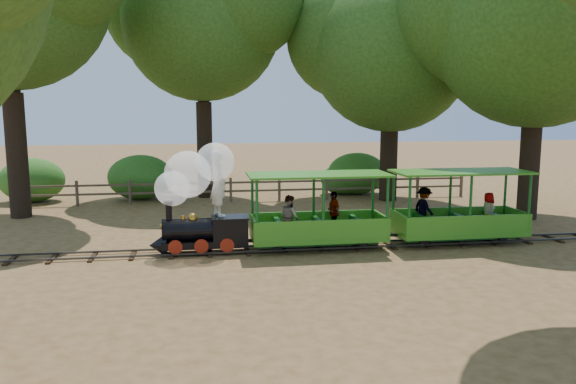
{
  "coord_description": "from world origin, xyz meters",
  "views": [
    {
      "loc": [
        -2.2,
        -14.69,
        3.87
      ],
      "look_at": [
        0.19,
        0.5,
        1.52
      ],
      "focal_mm": 35.0,
      "sensor_mm": 36.0,
      "label": 1
    }
  ],
  "objects": [
    {
      "name": "oak_ne",
      "position": [
        5.47,
        7.59,
        6.43
      ],
      "size": [
        8.17,
        7.19,
        9.36
      ],
      "color": "#2D2116",
      "rests_on": "ground"
    },
    {
      "name": "ground",
      "position": [
        0.0,
        0.0,
        0.0
      ],
      "size": [
        90.0,
        90.0,
        0.0
      ],
      "primitive_type": "plane",
      "color": "#A27445",
      "rests_on": "ground"
    },
    {
      "name": "track",
      "position": [
        0.0,
        0.0,
        0.07
      ],
      "size": [
        22.0,
        1.0,
        0.1
      ],
      "color": "#3F3D3A",
      "rests_on": "ground"
    },
    {
      "name": "shrub_west",
      "position": [
        -9.0,
        9.3,
        0.9
      ],
      "size": [
        2.6,
        2.0,
        1.8
      ],
      "primitive_type": "ellipsoid",
      "color": "#2D6B1E",
      "rests_on": "ground"
    },
    {
      "name": "shrub_mid_e",
      "position": [
        4.01,
        9.3,
        0.67
      ],
      "size": [
        1.94,
        1.5,
        1.35
      ],
      "primitive_type": "ellipsoid",
      "color": "#2D6B1E",
      "rests_on": "ground"
    },
    {
      "name": "shrub_east",
      "position": [
        4.67,
        9.3,
        0.92
      ],
      "size": [
        2.67,
        2.05,
        1.85
      ],
      "primitive_type": "ellipsoid",
      "color": "#2D6B1E",
      "rests_on": "ground"
    },
    {
      "name": "shrub_mid_w",
      "position": [
        -4.69,
        9.3,
        0.94
      ],
      "size": [
        2.71,
        2.08,
        1.87
      ],
      "primitive_type": "ellipsoid",
      "color": "#2D6B1E",
      "rests_on": "ground"
    },
    {
      "name": "oak_nc",
      "position": [
        -2.03,
        9.59,
        7.69
      ],
      "size": [
        8.23,
        7.24,
        10.65
      ],
      "color": "#2D2116",
      "rests_on": "ground"
    },
    {
      "name": "locomotive",
      "position": [
        -2.31,
        0.08,
        1.69
      ],
      "size": [
        2.61,
        1.23,
        3.0
      ],
      "color": "black",
      "rests_on": "ground"
    },
    {
      "name": "fence",
      "position": [
        0.0,
        8.0,
        0.58
      ],
      "size": [
        18.1,
        0.1,
        1.0
      ],
      "color": "brown",
      "rests_on": "ground"
    },
    {
      "name": "oak_e",
      "position": [
        8.96,
        3.1,
        7.04
      ],
      "size": [
        8.86,
        7.8,
        10.22
      ],
      "color": "#2D2116",
      "rests_on": "ground"
    },
    {
      "name": "carriage_rear",
      "position": [
        4.93,
        0.04,
        0.81
      ],
      "size": [
        3.81,
        1.56,
        1.98
      ],
      "color": "#3C9320",
      "rests_on": "track"
    },
    {
      "name": "carriage_front",
      "position": [
        0.87,
        -0.03,
        0.8
      ],
      "size": [
        3.81,
        1.56,
        1.98
      ],
      "color": "#3C9320",
      "rests_on": "track"
    }
  ]
}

